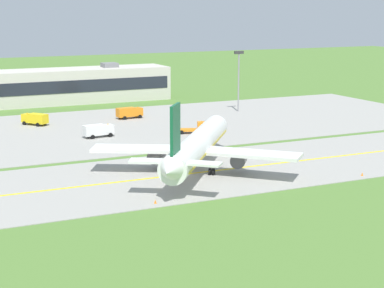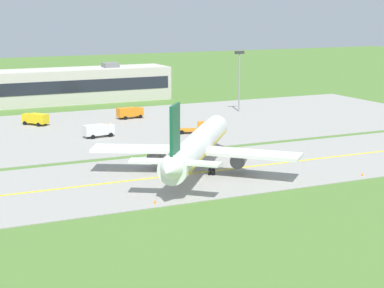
# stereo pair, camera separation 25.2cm
# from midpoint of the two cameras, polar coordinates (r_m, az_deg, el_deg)

# --- Properties ---
(ground_plane) EXTENTS (500.00, 500.00, 0.00)m
(ground_plane) POSITION_cam_midpoint_polar(r_m,az_deg,el_deg) (102.11, -1.28, -2.70)
(ground_plane) COLOR #517A33
(taxiway_strip) EXTENTS (240.00, 28.00, 0.10)m
(taxiway_strip) POSITION_cam_midpoint_polar(r_m,az_deg,el_deg) (102.10, -1.28, -2.68)
(taxiway_strip) COLOR #9E9B93
(taxiway_strip) RESTS_ON ground
(apron_pad) EXTENTS (140.00, 52.00, 0.10)m
(apron_pad) POSITION_cam_midpoint_polar(r_m,az_deg,el_deg) (143.79, -4.53, 1.51)
(apron_pad) COLOR #9E9B93
(apron_pad) RESTS_ON ground
(taxiway_centreline) EXTENTS (220.00, 0.60, 0.01)m
(taxiway_centreline) POSITION_cam_midpoint_polar(r_m,az_deg,el_deg) (102.08, -1.28, -2.65)
(taxiway_centreline) COLOR yellow
(taxiway_centreline) RESTS_ON taxiway_strip
(airplane_lead) EXTENTS (29.14, 33.62, 12.70)m
(airplane_lead) POSITION_cam_midpoint_polar(r_m,az_deg,el_deg) (103.25, 0.35, -0.19)
(airplane_lead) COLOR white
(airplane_lead) RESTS_ON ground
(service_truck_baggage) EXTENTS (6.69, 4.40, 2.59)m
(service_truck_baggage) POSITION_cam_midpoint_polar(r_m,az_deg,el_deg) (135.12, 0.26, 1.37)
(service_truck_baggage) COLOR orange
(service_truck_baggage) RESTS_ON ground
(service_truck_fuel) EXTENTS (5.16, 6.07, 2.60)m
(service_truck_fuel) POSITION_cam_midpoint_polar(r_m,az_deg,el_deg) (148.23, -13.24, 2.12)
(service_truck_fuel) COLOR yellow
(service_truck_fuel) RESTS_ON ground
(service_truck_catering) EXTENTS (6.18, 2.83, 2.60)m
(service_truck_catering) POSITION_cam_midpoint_polar(r_m,az_deg,el_deg) (153.54, -5.39, 2.70)
(service_truck_catering) COLOR orange
(service_truck_catering) RESTS_ON ground
(service_truck_pushback) EXTENTS (6.21, 2.94, 2.60)m
(service_truck_pushback) POSITION_cam_midpoint_polar(r_m,az_deg,el_deg) (132.22, -8.04, 1.18)
(service_truck_pushback) COLOR silver
(service_truck_pushback) RESTS_ON ground
(terminal_building) EXTENTS (51.26, 12.26, 10.13)m
(terminal_building) POSITION_cam_midpoint_polar(r_m,az_deg,el_deg) (181.93, -10.07, 4.92)
(terminal_building) COLOR beige
(terminal_building) RESTS_ON ground
(apron_light_mast) EXTENTS (2.40, 0.50, 14.70)m
(apron_light_mast) POSITION_cam_midpoint_polar(r_m,az_deg,el_deg) (162.53, 3.94, 5.99)
(apron_light_mast) COLOR gray
(apron_light_mast) RESTS_ON ground
(traffic_cone_near_edge) EXTENTS (0.44, 0.44, 0.60)m
(traffic_cone_near_edge) POSITION_cam_midpoint_polar(r_m,az_deg,el_deg) (104.80, 14.18, -2.52)
(traffic_cone_near_edge) COLOR orange
(traffic_cone_near_edge) RESTS_ON ground
(traffic_cone_mid_edge) EXTENTS (0.44, 0.44, 0.60)m
(traffic_cone_mid_edge) POSITION_cam_midpoint_polar(r_m,az_deg,el_deg) (87.76, -3.21, -4.93)
(traffic_cone_mid_edge) COLOR orange
(traffic_cone_mid_edge) RESTS_ON ground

